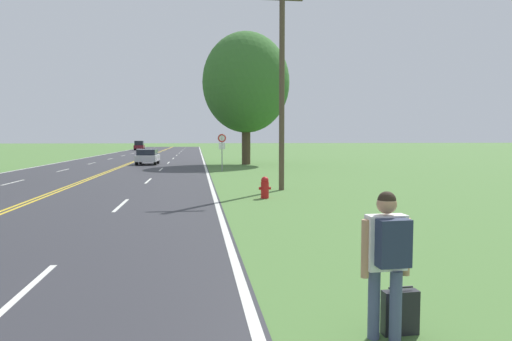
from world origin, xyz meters
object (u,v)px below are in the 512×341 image
(suitcase, at_px, (400,312))
(hitchhiker_person, at_px, (387,251))
(traffic_sign, at_px, (222,143))
(car_silver_hatchback_mid_near, at_px, (148,156))
(car_maroon_van_mid_far, at_px, (139,145))
(fire_hydrant, at_px, (265,187))
(tree_behind_sign, at_px, (246,83))

(suitcase, bearing_deg, hitchhiker_person, 123.27)
(traffic_sign, xyz_separation_m, car_silver_hatchback_mid_near, (-5.99, 9.01, -1.24))
(traffic_sign, bearing_deg, car_maroon_van_mid_far, 102.34)
(hitchhiker_person, relative_size, traffic_sign, 0.66)
(hitchhiker_person, distance_m, suitcase, 0.86)
(fire_hydrant, bearing_deg, tree_behind_sign, 85.64)
(traffic_sign, xyz_separation_m, tree_behind_sign, (2.57, 8.19, 5.13))
(traffic_sign, height_order, car_maroon_van_mid_far, traffic_sign)
(suitcase, height_order, car_silver_hatchback_mid_near, car_silver_hatchback_mid_near)
(car_silver_hatchback_mid_near, bearing_deg, car_maroon_van_mid_far, -170.80)
(fire_hydrant, relative_size, car_silver_hatchback_mid_near, 0.23)
(hitchhiker_person, height_order, suitcase, hitchhiker_person)
(car_maroon_van_mid_far, bearing_deg, traffic_sign, -170.04)
(hitchhiker_person, xyz_separation_m, car_silver_hatchback_mid_near, (-6.36, 35.81, -0.33))
(tree_behind_sign, distance_m, car_maroon_van_mid_far, 51.87)
(suitcase, distance_m, fire_hydrant, 12.29)
(hitchhiker_person, relative_size, car_maroon_van_mid_far, 0.40)
(car_silver_hatchback_mid_near, height_order, car_maroon_van_mid_far, car_maroon_van_mid_far)
(fire_hydrant, distance_m, tree_behind_sign, 23.55)
(traffic_sign, height_order, car_silver_hatchback_mid_near, traffic_sign)
(hitchhiker_person, xyz_separation_m, fire_hydrant, (0.48, 12.48, -0.63))
(fire_hydrant, xyz_separation_m, traffic_sign, (-0.85, 14.33, 1.55))
(fire_hydrant, xyz_separation_m, car_maroon_van_mid_far, (-13.41, 71.75, 0.50))
(fire_hydrant, distance_m, traffic_sign, 14.44)
(traffic_sign, relative_size, car_silver_hatchback_mid_near, 0.72)
(tree_behind_sign, height_order, car_maroon_van_mid_far, tree_behind_sign)
(traffic_sign, distance_m, car_silver_hatchback_mid_near, 10.89)
(hitchhiker_person, bearing_deg, tree_behind_sign, -6.43)
(fire_hydrant, xyz_separation_m, tree_behind_sign, (1.72, 22.52, 6.68))
(hitchhiker_person, relative_size, car_silver_hatchback_mid_near, 0.47)
(hitchhiker_person, bearing_deg, car_silver_hatchback_mid_near, 7.25)
(suitcase, bearing_deg, traffic_sign, -1.48)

